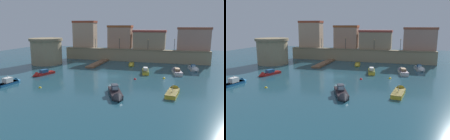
{
  "view_description": "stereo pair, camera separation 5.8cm",
  "coord_description": "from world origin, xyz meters",
  "views": [
    {
      "loc": [
        14.15,
        -48.2,
        11.87
      ],
      "look_at": [
        0.0,
        -1.14,
        1.76
      ],
      "focal_mm": 34.73,
      "sensor_mm": 36.0,
      "label": 1
    },
    {
      "loc": [
        14.2,
        -48.18,
        11.87
      ],
      "look_at": [
        0.0,
        -1.14,
        1.76
      ],
      "focal_mm": 34.73,
      "sensor_mm": 36.0,
      "label": 2
    }
  ],
  "objects": [
    {
      "name": "moored_boat_7",
      "position": [
        14.34,
        8.07,
        0.51
      ],
      "size": [
        2.93,
        7.48,
        1.87
      ],
      "rotation": [
        0.0,
        0.0,
        1.73
      ],
      "color": "silver",
      "rests_on": "ground"
    },
    {
      "name": "old_town_backdrop",
      "position": [
        -0.59,
        26.74,
        7.84
      ],
      "size": [
        47.38,
        5.43,
        9.7
      ],
      "color": "tan",
      "rests_on": "ground"
    },
    {
      "name": "moored_boat_4",
      "position": [
        18.84,
        12.71,
        0.46
      ],
      "size": [
        2.73,
        6.41,
        1.89
      ],
      "rotation": [
        0.0,
        0.0,
        -1.42
      ],
      "color": "silver",
      "rests_on": "ground"
    },
    {
      "name": "mooring_buoy_2",
      "position": [
        -10.91,
        -13.45,
        0.0
      ],
      "size": [
        0.53,
        0.53,
        0.53
      ],
      "primitive_type": "sphere",
      "color": "yellow",
      "rests_on": "ground"
    },
    {
      "name": "moored_boat_3",
      "position": [
        -17.04,
        -4.0,
        0.39
      ],
      "size": [
        3.39,
        6.57,
        1.83
      ],
      "rotation": [
        0.0,
        0.0,
        -1.86
      ],
      "color": "red",
      "rests_on": "ground"
    },
    {
      "name": "quay_lamp_1",
      "position": [
        -4.73,
        23.4,
        6.59
      ],
      "size": [
        0.32,
        0.32,
        3.79
      ],
      "color": "black",
      "rests_on": "quay_wall"
    },
    {
      "name": "quay_lamp_2",
      "position": [
        4.99,
        23.4,
        6.37
      ],
      "size": [
        0.32,
        0.32,
        3.4
      ],
      "color": "black",
      "rests_on": "quay_wall"
    },
    {
      "name": "moored_boat_5",
      "position": [
        6.7,
        6.37,
        0.52
      ],
      "size": [
        2.6,
        6.68,
        1.87
      ],
      "rotation": [
        0.0,
        0.0,
        1.74
      ],
      "color": "gold",
      "rests_on": "ground"
    },
    {
      "name": "quay_lamp_3",
      "position": [
        13.32,
        23.4,
        6.49
      ],
      "size": [
        0.32,
        0.32,
        3.6
      ],
      "color": "black",
      "rests_on": "quay_wall"
    },
    {
      "name": "mooring_buoy_0",
      "position": [
        11.72,
        1.14,
        0.0
      ],
      "size": [
        0.62,
        0.62,
        0.62
      ],
      "primitive_type": "sphere",
      "color": "yellow",
      "rests_on": "ground"
    },
    {
      "name": "pier_dock",
      "position": [
        -9.34,
        14.76,
        0.24
      ],
      "size": [
        2.44,
        14.87,
        0.7
      ],
      "color": "brown",
      "rests_on": "ground"
    },
    {
      "name": "quay_lamp_0",
      "position": [
        -13.47,
        23.4,
        6.41
      ],
      "size": [
        0.32,
        0.32,
        3.47
      ],
      "color": "black",
      "rests_on": "quay_wall"
    },
    {
      "name": "moored_boat_6",
      "position": [
        -18.35,
        -12.72,
        0.46
      ],
      "size": [
        2.23,
        5.71,
        2.49
      ],
      "rotation": [
        0.0,
        0.0,
        1.44
      ],
      "color": "#195689",
      "rests_on": "ground"
    },
    {
      "name": "moored_boat_2",
      "position": [
        4.67,
        -14.32,
        0.48
      ],
      "size": [
        4.64,
        7.41,
        2.24
      ],
      "rotation": [
        0.0,
        0.0,
        -1.15
      ],
      "color": "#333338",
      "rests_on": "ground"
    },
    {
      "name": "fortress_tower",
      "position": [
        -24.99,
        10.62,
        4.07
      ],
      "size": [
        10.16,
        10.16,
        8.03
      ],
      "color": "#9E8966",
      "rests_on": "ground"
    },
    {
      "name": "moored_boat_1",
      "position": [
        13.99,
        -9.69,
        0.37
      ],
      "size": [
        2.58,
        6.66,
        2.42
      ],
      "rotation": [
        0.0,
        0.0,
        1.44
      ],
      "color": "gold",
      "rests_on": "ground"
    },
    {
      "name": "moored_boat_0",
      "position": [
        1.28,
        14.83,
        0.32
      ],
      "size": [
        2.2,
        5.78,
        1.35
      ],
      "rotation": [
        0.0,
        0.0,
        -1.43
      ],
      "color": "gold",
      "rests_on": "ground"
    },
    {
      "name": "quay_wall",
      "position": [
        0.0,
        23.4,
        2.07
      ],
      "size": [
        48.63,
        2.72,
        4.11
      ],
      "color": "#9E8966",
      "rests_on": "ground"
    },
    {
      "name": "ground_plane",
      "position": [
        0.0,
        0.0,
        0.0
      ],
      "size": [
        133.17,
        133.17,
        0.0
      ],
      "primitive_type": "plane",
      "color": "#1E4756"
    },
    {
      "name": "mooring_buoy_1",
      "position": [
        5.52,
        -1.48,
        0.0
      ],
      "size": [
        0.6,
        0.6,
        0.6
      ],
      "primitive_type": "sphere",
      "color": "red",
      "rests_on": "ground"
    }
  ]
}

